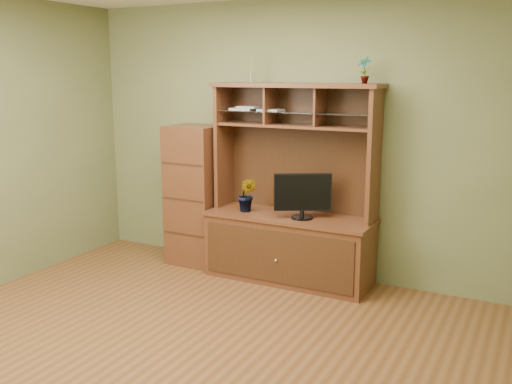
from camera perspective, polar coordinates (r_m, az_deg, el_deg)
The scene contains 8 objects.
room at distance 3.98m, azimuth -8.59°, elevation 2.40°, with size 4.54×4.04×2.74m.
media_hutch at distance 5.55m, azimuth 3.44°, elevation -3.55°, with size 1.66×0.61×1.90m.
monitor at distance 5.34m, azimuth 4.67°, elevation -0.30°, with size 0.49×0.30×0.43m.
orchid_plant at distance 5.59m, azimuth -0.89°, elevation -0.27°, with size 0.19×0.15×0.34m, color #2B581E.
top_plant at distance 5.20m, azimuth 10.80°, elevation 11.89°, with size 0.12×0.08×0.23m, color #3A6B25.
reed_diffuser at distance 5.63m, azimuth -0.44°, elevation 11.95°, with size 0.05×0.05×0.27m.
magazines at distance 5.63m, azimuth -0.21°, elevation 8.33°, with size 0.54×0.19×0.04m.
side_cabinet at distance 6.04m, azimuth -6.05°, elevation -0.31°, with size 0.52×0.48×1.46m.
Camera 1 is at (2.31, -3.17, 1.99)m, focal length 40.00 mm.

